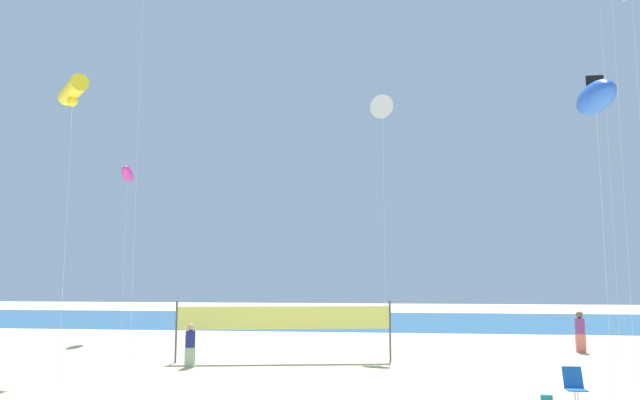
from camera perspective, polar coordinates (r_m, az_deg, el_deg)
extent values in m
cube|color=#28608C|center=(47.49, 3.76, -11.18)|extent=(120.00, 20.00, 0.01)
cube|color=#99B28C|center=(24.00, -12.09, -14.21)|extent=(0.35, 0.21, 0.73)
cylinder|color=navy|center=(23.92, -12.05, -12.63)|extent=(0.37, 0.37, 0.60)
sphere|color=tan|center=(23.88, -12.02, -11.58)|extent=(0.27, 0.27, 0.27)
cube|color=#EA7260|center=(30.16, 23.24, -12.22)|extent=(0.39, 0.24, 0.83)
cylinder|color=#7A3872|center=(30.10, 23.17, -10.79)|extent=(0.41, 0.41, 0.68)
sphere|color=brown|center=(30.06, 23.12, -9.86)|extent=(0.31, 0.31, 0.31)
cube|color=#1959B2|center=(18.67, 22.87, -16.06)|extent=(0.52, 0.48, 0.03)
cube|color=#1959B2|center=(18.90, 22.59, -15.10)|extent=(0.52, 0.23, 0.57)
cylinder|color=silver|center=(18.56, 23.02, -16.62)|extent=(0.03, 0.03, 0.32)
cylinder|color=silver|center=(18.83, 22.78, -16.48)|extent=(0.03, 0.03, 0.32)
cylinder|color=#4C4C51|center=(25.19, -13.33, -11.93)|extent=(0.08, 0.08, 2.40)
cylinder|color=#4C4C51|center=(25.19, 6.59, -12.07)|extent=(0.08, 0.08, 2.40)
cube|color=#EAE566|center=(24.78, -3.36, -10.96)|extent=(8.38, 1.57, 0.90)
cube|color=#19727A|center=(18.15, 20.46, -17.10)|extent=(0.29, 0.14, 0.23)
cylinder|color=silver|center=(30.34, 25.39, 4.90)|extent=(0.01, 0.01, 18.70)
cylinder|color=silver|center=(29.60, 6.04, -2.33)|extent=(0.01, 0.01, 11.68)
cone|color=white|center=(30.63, 5.90, 8.63)|extent=(1.27, 0.72, 1.21)
cylinder|color=silver|center=(19.16, 25.07, -3.77)|extent=(0.01, 0.01, 8.58)
ellipsoid|color=blue|center=(19.82, 24.41, 8.70)|extent=(0.88, 2.49, 0.91)
cube|color=black|center=(19.92, 24.36, 9.73)|extent=(0.49, 0.06, 0.62)
cylinder|color=silver|center=(36.01, -17.87, -4.88)|extent=(0.01, 0.01, 9.16)
ellipsoid|color=#D833A5|center=(36.45, -17.59, 2.33)|extent=(1.08, 1.94, 1.07)
cube|color=pink|center=(36.49, -17.58, 2.74)|extent=(0.35, 0.06, 0.44)
cylinder|color=silver|center=(29.00, -16.71, 5.12)|extent=(0.01, 0.01, 18.78)
cylinder|color=silver|center=(24.62, 26.29, 6.01)|extent=(0.01, 0.01, 17.34)
cylinder|color=silver|center=(22.16, -22.72, -2.71)|extent=(0.01, 0.01, 9.77)
cylinder|color=yellow|center=(23.01, -22.13, 9.51)|extent=(1.86, 2.03, 0.59)
sphere|color=yellow|center=(22.90, -22.18, 8.56)|extent=(0.35, 0.35, 0.35)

